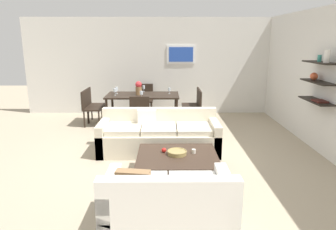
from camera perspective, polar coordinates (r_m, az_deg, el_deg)
The scene contains 22 objects.
ground_plane at distance 5.68m, azimuth -1.31°, elevation -7.86°, with size 18.00×18.00×0.00m, color tan.
back_wall_unit at distance 8.83m, azimuth 0.97°, elevation 9.03°, with size 8.40×0.09×2.70m.
right_wall_shelf_unit at distance 6.60m, azimuth 26.15°, elevation 5.94°, with size 0.34×8.20×2.70m.
sofa_beige at distance 5.89m, azimuth -1.69°, elevation -4.01°, with size 2.25×0.90×0.78m.
loveseat_white at distance 3.59m, azimuth -0.03°, elevation -16.41°, with size 1.44×0.90×0.78m.
coffee_table at distance 4.81m, azimuth 1.73°, elevation -9.58°, with size 1.23×1.08×0.38m.
decorative_bowl at distance 4.75m, azimuth 1.68°, elevation -6.96°, with size 0.30×0.30×0.07m.
candle_jar at distance 4.81m, azimuth 4.81°, elevation -6.73°, with size 0.06×0.06×0.07m, color silver.
apple_on_coffee_table at distance 4.83m, azimuth -0.78°, elevation -6.54°, with size 0.07×0.07×0.07m, color red.
dining_table at distance 7.78m, azimuth -4.72°, elevation 3.32°, with size 1.81×0.94×0.75m.
dining_chair_left_far at distance 8.22m, azimuth -13.76°, elevation 2.29°, with size 0.44×0.44×0.88m.
dining_chair_left_near at distance 7.82m, azimuth -14.45°, elevation 1.66°, with size 0.44×0.44×0.88m.
dining_chair_right_near at distance 7.62m, azimuth 5.09°, elevation 1.74°, with size 0.44×0.44×0.88m.
dining_chair_foot at distance 6.96m, azimuth -5.21°, elevation 0.57°, with size 0.44×0.44×0.88m.
dining_chair_right_far at distance 8.03m, azimuth 4.81°, elevation 2.38°, with size 0.44×0.44×0.88m.
dining_chair_head at distance 8.67m, azimuth -4.28°, elevation 3.24°, with size 0.44×0.44×0.88m.
wine_glass_left_near at distance 7.71m, azimuth -9.83°, elevation 4.54°, with size 0.08×0.08×0.17m.
wine_glass_right_far at distance 7.84m, azimuth 0.25°, elevation 4.73°, with size 0.06×0.06×0.15m.
wine_glass_foot at distance 7.35m, azimuth -4.98°, elevation 4.10°, with size 0.07×0.07×0.16m.
wine_glass_left_far at distance 7.94m, azimuth -9.56°, elevation 4.79°, with size 0.08×0.08×0.17m.
wine_glass_head at distance 8.15m, azimuth -4.54°, elevation 5.13°, with size 0.06×0.06×0.17m.
centerpiece_vase at distance 7.73m, azimuth -5.48°, elevation 5.05°, with size 0.16×0.16×0.34m.
Camera 1 is at (0.09, -5.27, 2.11)m, focal length 32.79 mm.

